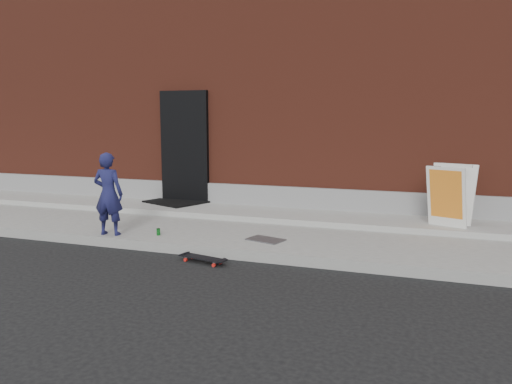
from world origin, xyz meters
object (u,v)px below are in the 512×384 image
at_px(pizza_sign, 451,195).
at_px(skateboard, 203,258).
at_px(child, 108,194).
at_px(soda_can, 158,232).

bearing_deg(pizza_sign, skateboard, -142.80).
xyz_separation_m(child, soda_can, (0.74, 0.22, -0.60)).
bearing_deg(child, soda_can, -170.84).
distance_m(child, soda_can, 0.98).
bearing_deg(child, pizza_sign, -165.64).
relative_size(child, pizza_sign, 1.30).
xyz_separation_m(skateboard, pizza_sign, (3.24, 2.46, 0.69)).
height_order(skateboard, soda_can, soda_can).
relative_size(child, skateboard, 1.80).
xyz_separation_m(skateboard, soda_can, (-1.09, 0.68, 0.14)).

